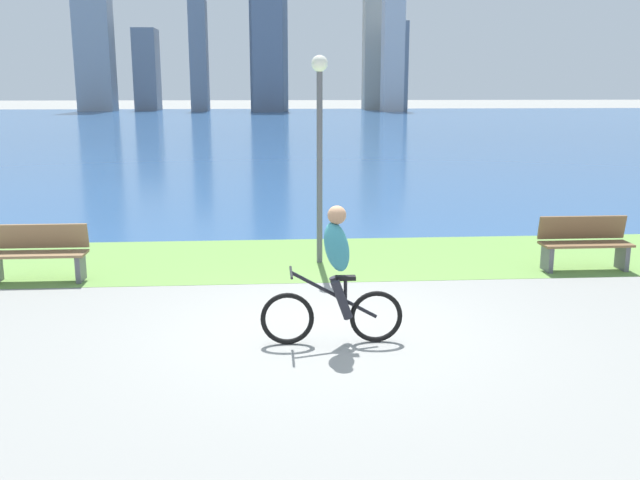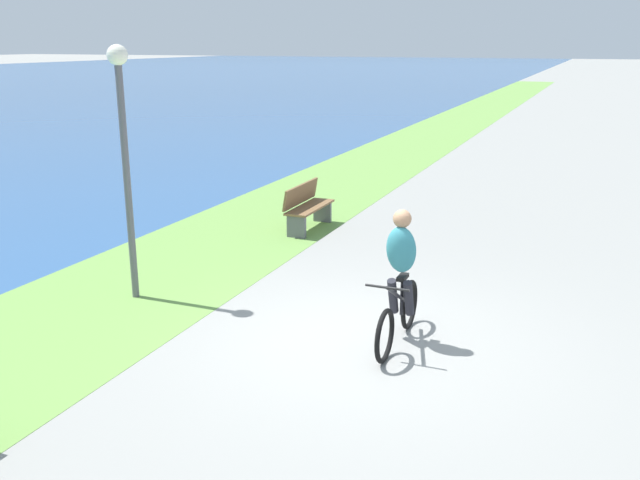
# 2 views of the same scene
# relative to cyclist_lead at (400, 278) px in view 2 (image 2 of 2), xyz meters

# --- Properties ---
(ground_plane) EXTENTS (300.00, 300.00, 0.00)m
(ground_plane) POSITION_rel_cyclist_lead_xyz_m (-0.11, 0.44, -0.84)
(ground_plane) COLOR gray
(grass_strip_bayside) EXTENTS (120.00, 3.22, 0.01)m
(grass_strip_bayside) POSITION_rel_cyclist_lead_xyz_m (-0.11, 4.25, -0.83)
(grass_strip_bayside) COLOR #6B9947
(grass_strip_bayside) RESTS_ON ground
(cyclist_lead) EXTENTS (1.71, 0.52, 1.68)m
(cyclist_lead) POSITION_rel_cyclist_lead_xyz_m (0.00, 0.00, 0.00)
(cyclist_lead) COLOR black
(cyclist_lead) RESTS_ON ground
(bench_near_path) EXTENTS (1.50, 0.47, 0.90)m
(bench_near_path) POSITION_rel_cyclist_lead_xyz_m (4.50, 3.16, -0.39)
(bench_near_path) COLOR brown
(bench_near_path) RESTS_ON ground
(lamppost_tall) EXTENTS (0.28, 0.28, 3.54)m
(lamppost_tall) POSITION_rel_cyclist_lead_xyz_m (0.10, 3.97, 1.51)
(lamppost_tall) COLOR #595960
(lamppost_tall) RESTS_ON ground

